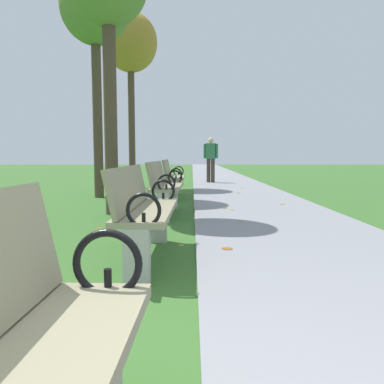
# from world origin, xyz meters

# --- Properties ---
(paved_walkway) EXTENTS (2.48, 44.00, 0.02)m
(paved_walkway) POSITION_xyz_m (1.24, 18.00, 0.01)
(paved_walkway) COLOR gray
(paved_walkway) RESTS_ON ground
(park_bench_2) EXTENTS (0.51, 1.61, 0.90)m
(park_bench_2) POSITION_xyz_m (-0.50, 2.86, 0.49)
(park_bench_2) COLOR gray
(park_bench_2) RESTS_ON ground
(park_bench_3) EXTENTS (0.53, 1.62, 0.90)m
(park_bench_3) POSITION_xyz_m (-0.50, 5.60, 0.49)
(park_bench_3) COLOR gray
(park_bench_3) RESTS_ON ground
(park_bench_4) EXTENTS (0.47, 1.60, 0.90)m
(park_bench_4) POSITION_xyz_m (-0.50, 8.27, 0.49)
(park_bench_4) COLOR gray
(park_bench_4) RESTS_ON ground
(tree_2) EXTENTS (1.58, 1.58, 5.26)m
(tree_2) POSITION_xyz_m (-2.26, 8.27, 4.29)
(tree_2) COLOR #4C3D2D
(tree_2) RESTS_ON ground
(tree_3) EXTENTS (1.61, 1.61, 5.28)m
(tree_3) POSITION_xyz_m (-1.90, 11.06, 4.31)
(tree_3) COLOR #4C3D2D
(tree_3) RESTS_ON ground
(pedestrian_walking) EXTENTS (0.52, 0.28, 1.62)m
(pedestrian_walking) POSITION_xyz_m (0.64, 13.05, 0.93)
(pedestrian_walking) COLOR #3D3328
(pedestrian_walking) RESTS_ON paved_walkway
(scattered_leaves) EXTENTS (4.94, 12.19, 0.02)m
(scattered_leaves) POSITION_xyz_m (0.02, 4.36, 0.01)
(scattered_leaves) COLOR #93511E
(scattered_leaves) RESTS_ON ground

